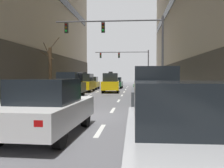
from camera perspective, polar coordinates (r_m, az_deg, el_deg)
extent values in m
plane|color=slate|center=(11.69, -8.06, -7.05)|extent=(120.00, 120.00, 0.00)
cube|color=gray|center=(11.81, 20.53, -6.72)|extent=(2.51, 80.00, 0.14)
cube|color=silver|center=(9.40, -21.42, -9.33)|extent=(0.16, 2.00, 0.01)
cube|color=silver|center=(13.99, -12.23, -5.59)|extent=(0.16, 2.00, 0.01)
cube|color=silver|center=(18.80, -7.70, -3.66)|extent=(0.16, 2.00, 0.01)
cube|color=silver|center=(23.68, -5.03, -2.51)|extent=(0.16, 2.00, 0.01)
cube|color=silver|center=(28.61, -3.29, -1.76)|extent=(0.16, 2.00, 0.01)
cube|color=silver|center=(33.55, -2.05, -1.22)|extent=(0.16, 2.00, 0.01)
cube|color=silver|center=(38.51, -1.14, -0.82)|extent=(0.16, 2.00, 0.01)
cube|color=silver|center=(43.48, -0.43, -0.52)|extent=(0.16, 2.00, 0.01)
cube|color=silver|center=(8.52, -2.69, -10.37)|extent=(0.16, 2.00, 0.01)
cube|color=silver|center=(13.42, 0.19, -5.86)|extent=(0.16, 2.00, 0.01)
cube|color=silver|center=(18.37, 1.50, -3.77)|extent=(0.16, 2.00, 0.01)
cube|color=silver|center=(23.35, 2.25, -2.57)|extent=(0.16, 2.00, 0.01)
cube|color=silver|center=(28.33, 2.74, -1.79)|extent=(0.16, 2.00, 0.01)
cube|color=silver|center=(33.32, 3.08, -1.25)|extent=(0.16, 2.00, 0.01)
cube|color=silver|center=(38.31, 3.33, -0.84)|extent=(0.16, 2.00, 0.01)
cube|color=silver|center=(43.30, 3.53, -0.53)|extent=(0.16, 2.00, 0.01)
cylinder|color=black|center=(29.00, -1.73, -1.08)|extent=(0.25, 0.65, 0.64)
cylinder|color=black|center=(28.93, 1.36, -1.08)|extent=(0.25, 0.65, 0.64)
cylinder|color=black|center=(26.37, -2.14, -1.37)|extent=(0.25, 0.65, 0.64)
cylinder|color=black|center=(26.30, 1.26, -1.38)|extent=(0.25, 0.65, 0.64)
cube|color=yellow|center=(27.62, -0.31, -0.31)|extent=(2.00, 4.38, 0.88)
cube|color=black|center=(27.60, -0.31, 1.52)|extent=(1.68, 2.61, 0.88)
cube|color=white|center=(29.75, -1.34, 0.14)|extent=(0.20, 0.09, 0.14)
cube|color=red|center=(25.55, -1.93, -0.14)|extent=(0.20, 0.09, 0.14)
cube|color=white|center=(29.70, 1.09, 0.14)|extent=(0.20, 0.09, 0.14)
cube|color=red|center=(25.48, 0.89, -0.14)|extent=(0.20, 0.09, 0.14)
cube|color=black|center=(27.60, -0.31, 2.61)|extent=(0.44, 0.22, 0.18)
cylinder|color=black|center=(9.67, -15.68, -6.92)|extent=(0.25, 0.69, 0.68)
cylinder|color=black|center=(9.16, -5.99, -7.35)|extent=(0.25, 0.69, 0.68)
cylinder|color=black|center=(6.52, -11.70, -11.17)|extent=(0.25, 0.69, 0.68)
cube|color=white|center=(8.03, -14.11, -6.31)|extent=(2.08, 4.63, 0.66)
cube|color=black|center=(7.77, -14.70, -1.52)|extent=(1.73, 2.03, 0.71)
cube|color=white|center=(10.33, -13.06, -3.84)|extent=(0.21, 0.09, 0.15)
cube|color=white|center=(9.95, -5.81, -4.02)|extent=(0.21, 0.09, 0.15)
cube|color=red|center=(5.72, -16.04, -8.47)|extent=(0.21, 0.09, 0.15)
cylinder|color=black|center=(23.63, -10.32, -1.76)|extent=(0.24, 0.66, 0.65)
cylinder|color=black|center=(23.22, -6.57, -1.81)|extent=(0.24, 0.66, 0.65)
cylinder|color=black|center=(21.09, -12.46, -2.21)|extent=(0.24, 0.66, 0.65)
cylinder|color=black|center=(20.63, -8.28, -2.27)|extent=(0.24, 0.66, 0.65)
cube|color=#474C51|center=(22.10, -9.38, -0.84)|extent=(1.96, 4.42, 0.89)
cube|color=black|center=(22.08, -9.39, 1.47)|extent=(1.67, 2.63, 0.89)
cube|color=white|center=(24.33, -9.42, -0.23)|extent=(0.20, 0.09, 0.14)
cube|color=red|center=(20.25, -12.80, -0.67)|extent=(0.20, 0.09, 0.14)
cube|color=white|center=(24.00, -6.49, -0.25)|extent=(0.20, 0.09, 0.14)
cube|color=red|center=(19.86, -9.32, -0.70)|extent=(0.20, 0.09, 0.14)
cylinder|color=black|center=(30.03, -7.00, -1.00)|extent=(0.22, 0.63, 0.63)
cylinder|color=black|center=(29.73, -4.12, -1.02)|extent=(0.22, 0.63, 0.63)
cylinder|color=black|center=(27.52, -8.19, -1.27)|extent=(0.22, 0.63, 0.63)
cylinder|color=black|center=(27.19, -5.06, -1.29)|extent=(0.22, 0.63, 0.63)
cube|color=yellow|center=(28.59, -6.08, -0.28)|extent=(1.82, 4.23, 0.86)
cube|color=black|center=(28.57, -6.08, 1.45)|extent=(1.56, 2.51, 0.86)
cube|color=white|center=(30.73, -6.41, 0.15)|extent=(0.19, 0.08, 0.13)
cube|color=red|center=(26.71, -8.28, -0.11)|extent=(0.19, 0.08, 0.13)
cube|color=white|center=(30.49, -4.15, 0.14)|extent=(0.19, 0.08, 0.13)
cube|color=red|center=(26.44, -5.69, -0.12)|extent=(0.19, 0.08, 0.13)
cube|color=black|center=(28.57, -6.09, 2.48)|extent=(0.42, 0.20, 0.17)
cylinder|color=black|center=(35.52, -5.65, -0.52)|extent=(0.24, 0.68, 0.67)
cylinder|color=black|center=(35.29, -3.04, -0.53)|extent=(0.24, 0.68, 0.67)
cylinder|color=black|center=(32.81, -6.44, -0.72)|extent=(0.24, 0.68, 0.67)
cylinder|color=black|center=(32.56, -3.61, -0.73)|extent=(0.24, 0.68, 0.67)
cube|color=yellow|center=(34.02, -4.68, -0.07)|extent=(1.98, 4.53, 0.65)
cube|color=black|center=(33.80, -4.73, 1.06)|extent=(1.67, 1.97, 0.69)
cube|color=white|center=(36.29, -5.19, 0.23)|extent=(0.21, 0.09, 0.14)
cube|color=red|center=(31.95, -6.42, 0.00)|extent=(0.21, 0.09, 0.14)
cube|color=white|center=(36.11, -3.13, 0.22)|extent=(0.21, 0.09, 0.14)
cube|color=red|center=(31.74, -4.09, 0.00)|extent=(0.21, 0.09, 0.14)
cube|color=black|center=(33.80, -4.73, 1.80)|extent=(0.45, 0.21, 0.18)
cylinder|color=black|center=(38.13, -0.08, -0.37)|extent=(0.23, 0.65, 0.64)
cylinder|color=black|center=(37.99, 2.26, -0.38)|extent=(0.23, 0.65, 0.64)
cylinder|color=black|center=(35.51, -0.54, -0.54)|extent=(0.23, 0.65, 0.64)
cylinder|color=black|center=(35.36, 1.98, -0.55)|extent=(0.23, 0.65, 0.64)
cube|color=#1E512D|center=(36.73, 0.91, 0.03)|extent=(1.87, 4.33, 0.62)
cube|color=black|center=(36.52, 0.88, 1.03)|extent=(1.59, 1.88, 0.66)
cube|color=white|center=(38.88, 0.26, 0.29)|extent=(0.20, 0.08, 0.14)
cube|color=red|center=(34.69, -0.44, 0.10)|extent=(0.20, 0.08, 0.14)
cube|color=white|center=(38.77, 2.11, 0.29)|extent=(0.20, 0.08, 0.14)
cube|color=red|center=(34.57, 1.63, 0.10)|extent=(0.20, 0.08, 0.14)
cylinder|color=black|center=(5.80, 4.94, -12.78)|extent=(0.23, 0.69, 0.69)
cylinder|color=black|center=(6.04, 21.32, -12.31)|extent=(0.23, 0.69, 0.69)
cube|color=#B7BABF|center=(4.44, 16.12, -12.99)|extent=(1.94, 4.59, 0.67)
cube|color=black|center=(4.11, 16.78, -4.44)|extent=(1.67, 1.98, 0.71)
cube|color=white|center=(6.53, 6.35, -7.09)|extent=(0.21, 0.08, 0.15)
cube|color=white|center=(6.71, 17.95, -6.94)|extent=(0.21, 0.08, 0.15)
cylinder|color=black|center=(12.17, 5.07, -5.09)|extent=(0.23, 0.67, 0.67)
cylinder|color=black|center=(12.29, 12.72, -5.07)|extent=(0.23, 0.67, 0.67)
cylinder|color=black|center=(9.45, 5.16, -7.11)|extent=(0.23, 0.67, 0.67)
cylinder|color=black|center=(9.60, 14.99, -7.02)|extent=(0.23, 0.67, 0.67)
cube|color=#474C51|center=(10.79, 9.45, -3.56)|extent=(1.89, 4.48, 0.92)
cube|color=black|center=(10.74, 9.48, 1.31)|extent=(1.64, 2.65, 0.92)
cube|color=white|center=(12.93, 5.77, -1.93)|extent=(0.20, 0.08, 0.14)
cube|color=red|center=(8.55, 6.27, -3.88)|extent=(0.20, 0.08, 0.14)
cube|color=white|center=(13.02, 11.54, -1.94)|extent=(0.20, 0.08, 0.14)
cube|color=red|center=(8.69, 14.96, -3.84)|extent=(0.20, 0.08, 0.14)
cylinder|color=black|center=(18.87, 5.24, -2.67)|extent=(0.22, 0.64, 0.64)
cylinder|color=black|center=(18.93, 9.92, -2.68)|extent=(0.22, 0.64, 0.64)
cylinder|color=black|center=(16.28, 5.18, -3.40)|extent=(0.22, 0.64, 0.64)
cylinder|color=black|center=(16.34, 10.61, -3.40)|extent=(0.22, 0.64, 0.64)
cube|color=#1E512D|center=(17.56, 7.73, -1.60)|extent=(1.82, 4.26, 0.87)
cube|color=black|center=(17.53, 7.75, 1.23)|extent=(1.57, 2.52, 0.87)
cube|color=white|center=(19.62, 5.70, -0.79)|extent=(0.19, 0.08, 0.13)
cube|color=red|center=(15.46, 5.72, -1.50)|extent=(0.19, 0.08, 0.13)
cube|color=white|center=(19.66, 9.32, -0.80)|extent=(0.19, 0.08, 0.13)
cube|color=red|center=(15.51, 10.32, -1.51)|extent=(0.19, 0.08, 0.13)
cylinder|color=black|center=(24.20, 5.07, -1.65)|extent=(0.23, 0.66, 0.65)
cylinder|color=black|center=(24.27, 8.82, -1.66)|extent=(0.23, 0.66, 0.65)
cylinder|color=black|center=(21.53, 5.16, -2.09)|extent=(0.23, 0.66, 0.65)
cylinder|color=black|center=(21.61, 9.37, -2.09)|extent=(0.23, 0.66, 0.65)
cube|color=#1E512D|center=(22.87, 7.10, -1.07)|extent=(1.87, 4.38, 0.63)
cube|color=black|center=(22.65, 7.13, 0.56)|extent=(1.61, 1.90, 0.67)
cube|color=white|center=(24.98, 5.40, -0.56)|extent=(0.20, 0.08, 0.14)
cube|color=red|center=(20.71, 5.62, -1.06)|extent=(0.20, 0.08, 0.14)
cube|color=white|center=(25.04, 8.33, -0.57)|extent=(0.20, 0.08, 0.14)
cube|color=red|center=(20.78, 9.14, -1.07)|extent=(0.20, 0.08, 0.14)
cylinder|color=#4C4C51|center=(21.07, 11.29, 6.13)|extent=(0.18, 0.18, 6.50)
cylinder|color=#4C4C51|center=(21.47, -0.80, 13.96)|extent=(8.82, 0.12, 0.12)
cube|color=black|center=(21.42, -2.00, 12.57)|extent=(0.28, 0.24, 0.84)
sphere|color=#4B0704|center=(21.33, -2.05, 13.32)|extent=(0.17, 0.17, 0.17)
sphere|color=#523505|center=(21.28, -2.05, 12.64)|extent=(0.17, 0.17, 0.17)
sphere|color=green|center=(21.23, -2.05, 11.95)|extent=(0.17, 0.17, 0.17)
cube|color=black|center=(22.00, -10.19, 12.25)|extent=(0.28, 0.24, 0.84)
sphere|color=#4B0704|center=(21.92, -10.29, 12.98)|extent=(0.17, 0.17, 0.17)
sphere|color=#523505|center=(21.87, -10.29, 12.31)|extent=(0.17, 0.17, 0.17)
sphere|color=green|center=(21.82, -10.28, 11.64)|extent=(0.17, 0.17, 0.17)
cylinder|color=#4C4C51|center=(41.98, 8.14, 3.57)|extent=(0.18, 0.18, 5.87)
cylinder|color=#4C4C51|center=(42.13, 2.17, 7.16)|extent=(8.74, 0.12, 0.12)
cube|color=black|center=(42.11, 1.57, 6.45)|extent=(0.28, 0.24, 0.84)
sphere|color=red|center=(42.00, 1.56, 6.82)|extent=(0.17, 0.17, 0.17)
sphere|color=#523505|center=(41.97, 1.56, 6.47)|extent=(0.17, 0.17, 0.17)
sphere|color=#073E10|center=(41.95, 1.56, 6.11)|extent=(0.17, 0.17, 0.17)
cube|color=black|center=(42.41, -2.58, 6.42)|extent=(0.28, 0.24, 0.84)
sphere|color=red|center=(42.29, -2.61, 6.79)|extent=(0.17, 0.17, 0.17)
sphere|color=#523505|center=(42.27, -2.61, 6.43)|extent=(0.17, 0.17, 0.17)
sphere|color=#073E10|center=(42.25, -2.60, 6.08)|extent=(0.17, 0.17, 0.17)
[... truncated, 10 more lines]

